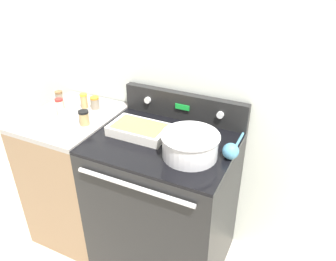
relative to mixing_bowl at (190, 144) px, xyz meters
The scene contains 12 objects.
kitchen_wall 0.54m from the mixing_bowl, 113.76° to the left, with size 8.00×0.05×2.50m.
stove_range 0.56m from the mixing_bowl, 158.01° to the left, with size 0.78×0.65×0.90m.
control_panel 0.41m from the mixing_bowl, 117.19° to the left, with size 0.78×0.07×0.17m.
side_counter 0.98m from the mixing_bowl, behind, with size 0.51×0.62×0.92m.
mixing_bowl is the anchor object (origin of this frame).
casserole_dish 0.35m from the mixing_bowl, 166.88° to the left, with size 0.33×0.20×0.05m.
ladle 0.21m from the mixing_bowl, 22.20° to the left, with size 0.08×0.30×0.08m.
spice_jar_black_cap 0.68m from the mixing_bowl, behind, with size 0.06×0.06×0.09m.
spice_jar_orange_cap 0.78m from the mixing_bowl, 163.20° to the left, with size 0.06×0.06×0.08m.
spice_jar_yellow_cap 0.84m from the mixing_bowl, 165.94° to the left, with size 0.05×0.05×0.10m.
spice_jar_red_cap 0.89m from the mixing_bowl, behind, with size 0.05×0.05×0.11m.
spice_jar_brown_cap 0.96m from the mixing_bowl, behind, with size 0.05×0.05×0.12m.
Camera 1 is at (0.68, -1.06, 1.84)m, focal length 35.00 mm.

